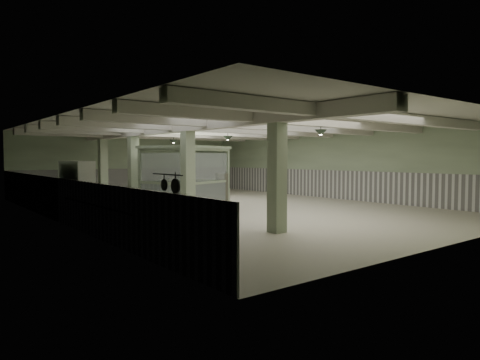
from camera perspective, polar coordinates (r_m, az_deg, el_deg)
floor at (r=18.80m, az=-1.94°, el=-3.66°), size 20.00×20.00×0.00m
ceiling at (r=18.72m, az=-1.96°, el=7.35°), size 14.00×20.00×0.02m
wall_back at (r=27.40m, az=-14.33°, el=2.12°), size 14.00×0.02×3.60m
wall_front at (r=12.10m, az=27.07°, el=0.86°), size 14.00×0.02×3.60m
wall_left at (r=15.63m, az=-23.22°, el=1.36°), size 0.02×20.00×3.60m
wall_right at (r=23.47m, az=12.03°, el=2.01°), size 0.02×20.00×3.60m
wainscot_left at (r=15.70m, az=-23.05°, el=-2.47°), size 0.05×19.90×1.50m
wainscot_right at (r=23.50m, az=11.96°, el=-0.55°), size 0.05×19.90×1.50m
wainscot_back at (r=27.42m, az=-14.28°, el=-0.08°), size 13.90×0.05×1.50m
girder at (r=17.36m, az=-8.71°, el=6.93°), size 0.45×19.90×0.40m
beam_a at (r=13.40m, az=17.42°, el=8.17°), size 13.90×0.35×0.32m
beam_b at (r=14.96m, az=9.45°, el=7.71°), size 13.90×0.35×0.32m
beam_c at (r=16.75m, az=3.10°, el=7.24°), size 13.90×0.35×0.32m
beam_d at (r=18.71m, az=-1.96°, el=6.80°), size 13.90×0.35×0.32m
beam_e at (r=20.78m, az=-6.03°, el=6.41°), size 13.90×0.35×0.32m
beam_f at (r=22.94m, az=-9.35°, el=6.06°), size 13.90×0.35×0.32m
beam_g at (r=25.16m, az=-12.09°, el=5.76°), size 13.90×0.35×0.32m
column_a at (r=12.44m, az=4.96°, el=1.23°), size 0.42×0.42×3.60m
column_b at (r=16.46m, az=-6.96°, el=1.65°), size 0.42×0.42×3.60m
column_c at (r=20.91m, az=-14.03°, el=1.87°), size 0.42×0.42×3.60m
column_d at (r=24.62m, az=-17.80°, el=1.97°), size 0.42×0.42×3.60m
hook_rail at (r=8.53m, az=-9.70°, el=0.73°), size 0.02×1.20×0.02m
pendant_front at (r=15.31m, az=10.72°, el=6.20°), size 0.44×0.44×0.22m
pendant_mid at (r=19.39m, az=-1.63°, el=5.57°), size 0.44×0.44×0.22m
pendant_back at (r=23.60m, az=-8.86°, el=5.08°), size 0.44×0.44×0.22m
prep_counter at (r=12.53m, az=-16.95°, el=-5.02°), size 0.95×5.43×0.91m
pitcher_near at (r=14.14m, az=-19.89°, el=-1.75°), size 0.24×0.27×0.31m
pitcher_far at (r=11.77m, az=-15.49°, el=-2.66°), size 0.20×0.23×0.29m
veg_colander at (r=11.18m, az=-13.57°, el=-3.22°), size 0.43×0.43×0.17m
orange_bowl at (r=12.10m, az=-16.37°, el=-3.00°), size 0.25×0.25×0.08m
skillet_near at (r=8.36m, az=-8.60°, el=-0.82°), size 0.04×0.30×0.30m
skillet_far at (r=8.76m, az=-10.08°, el=-0.66°), size 0.03×0.24×0.24m
walkin_cooler at (r=14.90m, az=-20.86°, el=-1.84°), size 0.99×2.13×1.95m
guard_booth at (r=19.45m, az=-7.32°, el=1.88°), size 4.12×3.82×2.69m
filing_cabinet at (r=20.07m, az=-2.46°, el=-1.15°), size 0.68×0.80×1.46m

